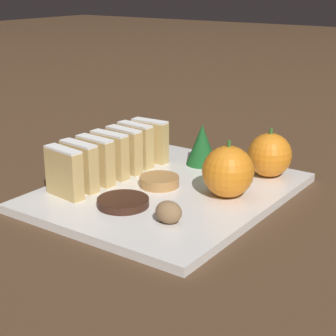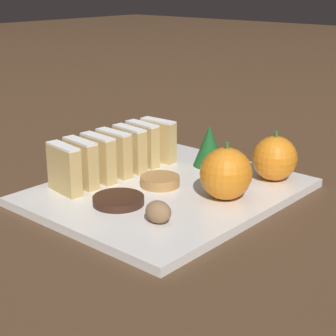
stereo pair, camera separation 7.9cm
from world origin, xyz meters
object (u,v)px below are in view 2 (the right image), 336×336
at_px(orange_near, 275,158).
at_px(orange_far, 226,174).
at_px(chocolate_cookie, 118,200).
at_px(walnut, 158,212).

xyz_separation_m(orange_near, orange_far, (-0.01, -0.11, 0.00)).
height_order(orange_far, chocolate_cookie, orange_far).
bearing_deg(walnut, orange_far, 83.10).
distance_m(orange_near, orange_far, 0.11).
bearing_deg(orange_near, walnut, -96.14).
bearing_deg(chocolate_cookie, orange_far, 49.28).
relative_size(orange_near, walnut, 2.16).
distance_m(orange_near, walnut, 0.23).
bearing_deg(orange_near, orange_far, -95.30).
relative_size(walnut, chocolate_cookie, 0.50).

